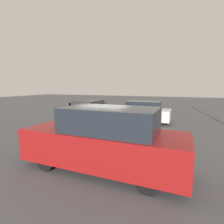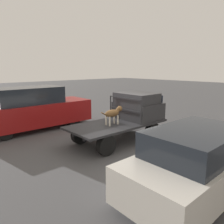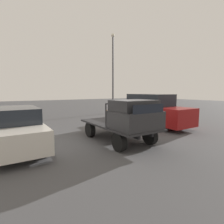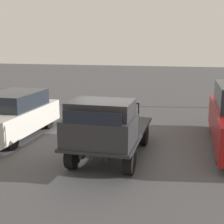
{
  "view_description": "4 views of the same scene",
  "coord_description": "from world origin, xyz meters",
  "px_view_note": "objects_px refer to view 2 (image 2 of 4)",
  "views": [
    {
      "loc": [
        -4.11,
        8.88,
        2.71
      ],
      "look_at": [
        -0.35,
        -0.08,
        1.29
      ],
      "focal_mm": 28.0,
      "sensor_mm": 36.0,
      "label": 1
    },
    {
      "loc": [
        -5.79,
        -6.2,
        2.95
      ],
      "look_at": [
        -0.35,
        -0.08,
        1.29
      ],
      "focal_mm": 35.0,
      "sensor_mm": 36.0,
      "label": 2
    },
    {
      "loc": [
        6.48,
        -4.45,
        2.24
      ],
      "look_at": [
        -0.35,
        -0.08,
        1.29
      ],
      "focal_mm": 28.0,
      "sensor_mm": 36.0,
      "label": 3
    },
    {
      "loc": [
        8.82,
        2.24,
        3.36
      ],
      "look_at": [
        -0.35,
        -0.08,
        1.29
      ],
      "focal_mm": 50.0,
      "sensor_mm": 36.0,
      "label": 4
    }
  ],
  "objects_px": {
    "dog": "(113,113)",
    "parked_pickup_far": "(34,109)",
    "parked_sedan": "(199,161)",
    "flatbed_truck": "(117,128)"
  },
  "relations": [
    {
      "from": "dog",
      "to": "parked_pickup_far",
      "type": "relative_size",
      "value": 0.21
    },
    {
      "from": "dog",
      "to": "parked_pickup_far",
      "type": "distance_m",
      "value": 4.32
    },
    {
      "from": "parked_sedan",
      "to": "parked_pickup_far",
      "type": "relative_size",
      "value": 0.82
    },
    {
      "from": "parked_pickup_far",
      "to": "dog",
      "type": "bearing_deg",
      "value": -74.44
    },
    {
      "from": "dog",
      "to": "parked_pickup_far",
      "type": "bearing_deg",
      "value": 98.43
    },
    {
      "from": "parked_sedan",
      "to": "flatbed_truck",
      "type": "bearing_deg",
      "value": 75.39
    },
    {
      "from": "dog",
      "to": "parked_pickup_far",
      "type": "xyz_separation_m",
      "value": [
        -1.51,
        4.05,
        -0.24
      ]
    },
    {
      "from": "dog",
      "to": "parked_sedan",
      "type": "bearing_deg",
      "value": -114.12
    },
    {
      "from": "flatbed_truck",
      "to": "parked_pickup_far",
      "type": "height_order",
      "value": "parked_pickup_far"
    },
    {
      "from": "parked_sedan",
      "to": "parked_pickup_far",
      "type": "xyz_separation_m",
      "value": [
        -0.67,
        7.96,
        0.19
      ]
    }
  ]
}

